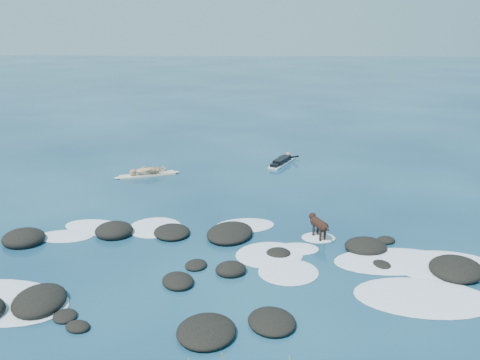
{
  "coord_description": "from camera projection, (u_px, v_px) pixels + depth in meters",
  "views": [
    {
      "loc": [
        0.93,
        -15.43,
        6.93
      ],
      "look_at": [
        0.29,
        4.0,
        0.9
      ],
      "focal_mm": 40.0,
      "sensor_mm": 36.0,
      "label": 1
    }
  ],
  "objects": [
    {
      "name": "breaking_foam",
      "position": [
        258.0,
        263.0,
        15.56
      ],
      "size": [
        15.56,
        7.69,
        0.12
      ],
      "color": "white",
      "rests_on": "ground"
    },
    {
      "name": "standing_surfer_rig",
      "position": [
        147.0,
        162.0,
        23.8
      ],
      "size": [
        2.83,
        1.38,
        1.68
      ],
      "rotation": [
        0.0,
        0.0,
        0.38
      ],
      "color": "beige",
      "rests_on": "ground"
    },
    {
      "name": "paddling_surfer_rig",
      "position": [
        282.0,
        161.0,
        25.84
      ],
      "size": [
        1.57,
        2.36,
        0.43
      ],
      "rotation": [
        0.0,
        0.0,
        1.12
      ],
      "color": "silver",
      "rests_on": "ground"
    },
    {
      "name": "ground",
      "position": [
        227.0,
        245.0,
        16.81
      ],
      "size": [
        160.0,
        160.0,
        0.0
      ],
      "primitive_type": "plane",
      "color": "#0A2642",
      "rests_on": "ground"
    },
    {
      "name": "dog",
      "position": [
        318.0,
        224.0,
        17.13
      ],
      "size": [
        0.65,
        1.15,
        0.78
      ],
      "rotation": [
        0.0,
        0.0,
        2.01
      ],
      "color": "black",
      "rests_on": "ground"
    },
    {
      "name": "reef_rocks",
      "position": [
        187.0,
        266.0,
        15.12
      ],
      "size": [
        14.75,
        7.59,
        0.62
      ],
      "color": "black",
      "rests_on": "ground"
    }
  ]
}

